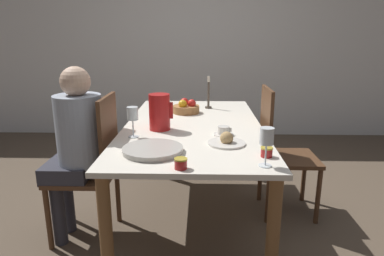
{
  "coord_description": "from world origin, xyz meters",
  "views": [
    {
      "loc": [
        0.06,
        -2.41,
        1.39
      ],
      "look_at": [
        0.0,
        -0.27,
        0.8
      ],
      "focal_mm": 32.0,
      "sensor_mm": 36.0,
      "label": 1
    }
  ],
  "objects_px": {
    "wine_glass_water": "(133,115)",
    "bread_plate": "(227,141)",
    "serving_tray": "(153,150)",
    "wine_glass_juice": "(267,138)",
    "fruit_bowl": "(186,108)",
    "person_seated": "(76,140)",
    "red_pitcher": "(160,112)",
    "chair_opposite": "(280,149)",
    "teacup_near_person": "(223,131)",
    "jam_jar_amber": "(267,151)",
    "chair_person_side": "(94,165)",
    "jam_jar_red": "(181,163)",
    "candlestick_tall": "(208,96)"
  },
  "relations": [
    {
      "from": "chair_person_side",
      "to": "jam_jar_red",
      "type": "height_order",
      "value": "chair_person_side"
    },
    {
      "from": "chair_opposite",
      "to": "jam_jar_amber",
      "type": "height_order",
      "value": "chair_opposite"
    },
    {
      "from": "teacup_near_person",
      "to": "bread_plate",
      "type": "height_order",
      "value": "bread_plate"
    },
    {
      "from": "chair_opposite",
      "to": "wine_glass_water",
      "type": "xyz_separation_m",
      "value": [
        -1.05,
        -0.44,
        0.37
      ]
    },
    {
      "from": "bread_plate",
      "to": "jam_jar_amber",
      "type": "distance_m",
      "value": 0.29
    },
    {
      "from": "chair_opposite",
      "to": "teacup_near_person",
      "type": "height_order",
      "value": "chair_opposite"
    },
    {
      "from": "person_seated",
      "to": "serving_tray",
      "type": "relative_size",
      "value": 3.52
    },
    {
      "from": "person_seated",
      "to": "jam_jar_red",
      "type": "relative_size",
      "value": 18.29
    },
    {
      "from": "wine_glass_water",
      "to": "jam_jar_amber",
      "type": "distance_m",
      "value": 0.87
    },
    {
      "from": "person_seated",
      "to": "red_pitcher",
      "type": "relative_size",
      "value": 4.84
    },
    {
      "from": "chair_opposite",
      "to": "fruit_bowl",
      "type": "distance_m",
      "value": 0.83
    },
    {
      "from": "wine_glass_water",
      "to": "jam_jar_amber",
      "type": "relative_size",
      "value": 3.01
    },
    {
      "from": "wine_glass_juice",
      "to": "chair_person_side",
      "type": "bearing_deg",
      "value": 152.53
    },
    {
      "from": "person_seated",
      "to": "fruit_bowl",
      "type": "relative_size",
      "value": 5.42
    },
    {
      "from": "person_seated",
      "to": "wine_glass_water",
      "type": "xyz_separation_m",
      "value": [
        0.39,
        -0.03,
        0.18
      ]
    },
    {
      "from": "jam_jar_amber",
      "to": "candlestick_tall",
      "type": "relative_size",
      "value": 0.23
    },
    {
      "from": "jam_jar_red",
      "to": "chair_opposite",
      "type": "bearing_deg",
      "value": 53.83
    },
    {
      "from": "wine_glass_juice",
      "to": "jam_jar_amber",
      "type": "height_order",
      "value": "wine_glass_juice"
    },
    {
      "from": "jam_jar_amber",
      "to": "candlestick_tall",
      "type": "distance_m",
      "value": 1.29
    },
    {
      "from": "wine_glass_juice",
      "to": "fruit_bowl",
      "type": "height_order",
      "value": "wine_glass_juice"
    },
    {
      "from": "wine_glass_juice",
      "to": "fruit_bowl",
      "type": "xyz_separation_m",
      "value": [
        -0.45,
        1.19,
        -0.1
      ]
    },
    {
      "from": "red_pitcher",
      "to": "jam_jar_amber",
      "type": "bearing_deg",
      "value": -39.72
    },
    {
      "from": "person_seated",
      "to": "bread_plate",
      "type": "relative_size",
      "value": 5.27
    },
    {
      "from": "jam_jar_amber",
      "to": "wine_glass_water",
      "type": "bearing_deg",
      "value": 156.34
    },
    {
      "from": "red_pitcher",
      "to": "bread_plate",
      "type": "height_order",
      "value": "red_pitcher"
    },
    {
      "from": "jam_jar_red",
      "to": "fruit_bowl",
      "type": "xyz_separation_m",
      "value": [
        -0.03,
        1.24,
        0.01
      ]
    },
    {
      "from": "serving_tray",
      "to": "jam_jar_amber",
      "type": "relative_size",
      "value": 5.2
    },
    {
      "from": "wine_glass_juice",
      "to": "candlestick_tall",
      "type": "distance_m",
      "value": 1.41
    },
    {
      "from": "chair_opposite",
      "to": "wine_glass_juice",
      "type": "bearing_deg",
      "value": -17.43
    },
    {
      "from": "wine_glass_water",
      "to": "jam_jar_amber",
      "type": "height_order",
      "value": "wine_glass_water"
    },
    {
      "from": "fruit_bowl",
      "to": "teacup_near_person",
      "type": "bearing_deg",
      "value": -66.97
    },
    {
      "from": "serving_tray",
      "to": "teacup_near_person",
      "type": "bearing_deg",
      "value": 40.63
    },
    {
      "from": "teacup_near_person",
      "to": "jam_jar_red",
      "type": "distance_m",
      "value": 0.64
    },
    {
      "from": "chair_person_side",
      "to": "wine_glass_juice",
      "type": "bearing_deg",
      "value": -117.47
    },
    {
      "from": "chair_opposite",
      "to": "bread_plate",
      "type": "relative_size",
      "value": 4.42
    },
    {
      "from": "fruit_bowl",
      "to": "red_pitcher",
      "type": "bearing_deg",
      "value": -106.9
    },
    {
      "from": "chair_person_side",
      "to": "wine_glass_juice",
      "type": "relative_size",
      "value": 5.05
    },
    {
      "from": "chair_person_side",
      "to": "bread_plate",
      "type": "xyz_separation_m",
      "value": [
        0.88,
        -0.2,
        0.25
      ]
    },
    {
      "from": "red_pitcher",
      "to": "jam_jar_red",
      "type": "relative_size",
      "value": 3.78
    },
    {
      "from": "person_seated",
      "to": "bread_plate",
      "type": "height_order",
      "value": "person_seated"
    },
    {
      "from": "wine_glass_juice",
      "to": "chair_opposite",
      "type": "bearing_deg",
      "value": 72.57
    },
    {
      "from": "red_pitcher",
      "to": "wine_glass_juice",
      "type": "height_order",
      "value": "red_pitcher"
    },
    {
      "from": "wine_glass_juice",
      "to": "jam_jar_red",
      "type": "xyz_separation_m",
      "value": [
        -0.42,
        -0.05,
        -0.11
      ]
    },
    {
      "from": "wine_glass_water",
      "to": "bread_plate",
      "type": "relative_size",
      "value": 0.87
    },
    {
      "from": "chair_opposite",
      "to": "wine_glass_juice",
      "type": "relative_size",
      "value": 5.05
    },
    {
      "from": "wine_glass_water",
      "to": "fruit_bowl",
      "type": "xyz_separation_m",
      "value": [
        0.31,
        0.71,
        -0.1
      ]
    },
    {
      "from": "serving_tray",
      "to": "bread_plate",
      "type": "bearing_deg",
      "value": 20.83
    },
    {
      "from": "chair_opposite",
      "to": "wine_glass_juice",
      "type": "height_order",
      "value": "chair_opposite"
    },
    {
      "from": "chair_opposite",
      "to": "red_pitcher",
      "type": "xyz_separation_m",
      "value": [
        -0.9,
        -0.26,
        0.35
      ]
    },
    {
      "from": "person_seated",
      "to": "candlestick_tall",
      "type": "height_order",
      "value": "person_seated"
    }
  ]
}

